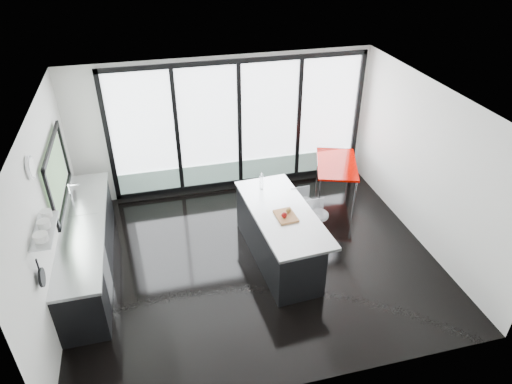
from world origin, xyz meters
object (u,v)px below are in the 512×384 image
object	(u,v)px
island	(277,235)
bar_stool_far	(302,219)
bar_stool_near	(316,230)
red_table	(335,179)

from	to	relation	value
island	bar_stool_far	size ratio (longest dim) A/B	3.22
bar_stool_near	bar_stool_far	distance (m)	0.37
island	bar_stool_near	distance (m)	0.78
island	red_table	size ratio (longest dim) A/B	1.72
island	bar_stool_near	bearing A→B (deg)	10.87
bar_stool_far	red_table	xyz separation A→B (m)	(1.14, 1.19, 0.00)
bar_stool_near	bar_stool_far	size ratio (longest dim) A/B	0.93
bar_stool_near	island	bearing A→B (deg)	-171.80
bar_stool_near	red_table	world-z (taller)	red_table
island	red_table	distance (m)	2.41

